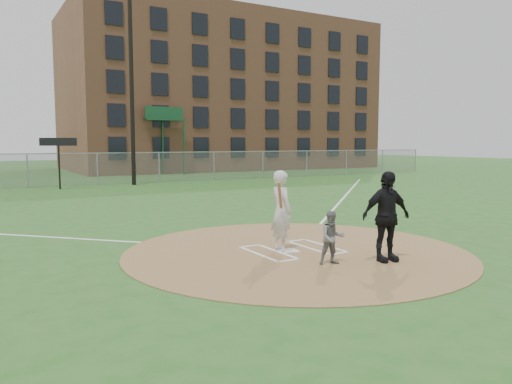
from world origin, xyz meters
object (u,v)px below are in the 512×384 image
home_plate (289,251)px  umpire (386,216)px  catcher (332,238)px  batter_at_plate (281,211)px

home_plate → umpire: umpire is taller
catcher → umpire: 1.34m
umpire → batter_at_plate: umpire is taller
home_plate → umpire: 2.52m
catcher → batter_at_plate: size_ratio=0.59×
home_plate → catcher: 1.63m
umpire → batter_at_plate: 2.50m
umpire → catcher: bearing=172.5°
home_plate → catcher: size_ratio=0.36×
home_plate → batter_at_plate: size_ratio=0.21×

